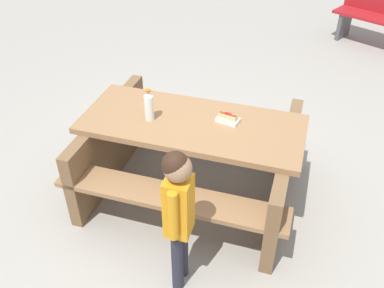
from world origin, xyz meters
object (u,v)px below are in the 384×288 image
object	(u,v)px
child_in_coat	(178,206)
hotdog_tray	(228,118)
soda_bottle	(149,106)
picnic_table	(192,152)

from	to	relation	value
child_in_coat	hotdog_tray	bearing A→B (deg)	82.77
child_in_coat	soda_bottle	bearing A→B (deg)	118.95
soda_bottle	child_in_coat	distance (m)	1.02
picnic_table	child_in_coat	world-z (taller)	child_in_coat
picnic_table	hotdog_tray	world-z (taller)	hotdog_tray
picnic_table	soda_bottle	distance (m)	0.55
hotdog_tray	child_in_coat	distance (m)	1.02
soda_bottle	hotdog_tray	size ratio (longest dim) A/B	1.36
picnic_table	hotdog_tray	bearing A→B (deg)	14.38
hotdog_tray	picnic_table	bearing A→B (deg)	-165.62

